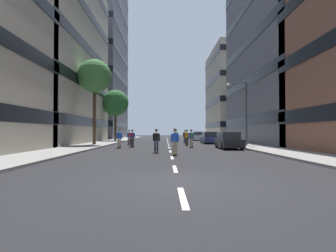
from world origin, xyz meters
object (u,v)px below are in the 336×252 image
(parked_car_mid, at_px, (229,141))
(skater_1, at_px, (187,137))
(skater_7, at_px, (175,140))
(parked_car_far, at_px, (198,136))
(skater_8, at_px, (132,137))
(parked_car_near, at_px, (209,138))
(streetlamp_right, at_px, (243,106))
(skater_3, at_px, (191,137))
(skater_6, at_px, (119,138))
(street_tree_mid, at_px, (116,103))
(street_tree_near, at_px, (95,77))
(skater_5, at_px, (156,139))
(skater_2, at_px, (176,137))
(skater_4, at_px, (129,136))
(skater_0, at_px, (185,136))

(parked_car_mid, xyz_separation_m, skater_1, (-3.36, 5.31, 0.29))
(parked_car_mid, xyz_separation_m, skater_7, (-5.10, -6.61, 0.29))
(parked_car_far, distance_m, skater_8, 22.30)
(skater_7, bearing_deg, parked_car_near, 73.68)
(parked_car_mid, relative_size, streetlamp_right, 0.68)
(skater_3, xyz_separation_m, skater_8, (-5.81, 0.60, 0.00))
(skater_6, bearing_deg, street_tree_mid, 101.23)
(parked_car_mid, bearing_deg, skater_3, 148.01)
(street_tree_near, xyz_separation_m, skater_1, (10.29, -0.84, -6.72))
(parked_car_near, relative_size, street_tree_near, 0.46)
(skater_1, bearing_deg, skater_8, -154.27)
(street_tree_mid, height_order, skater_5, street_tree_mid)
(parked_car_far, bearing_deg, parked_car_near, -90.00)
(streetlamp_right, relative_size, skater_1, 3.65)
(street_tree_mid, distance_m, skater_6, 19.23)
(skater_2, xyz_separation_m, skater_4, (-5.37, 0.44, 0.03))
(street_tree_mid, distance_m, skater_0, 13.73)
(skater_8, bearing_deg, skater_6, -126.20)
(skater_0, relative_size, skater_5, 1.00)
(skater_0, relative_size, skater_8, 1.00)
(parked_car_mid, relative_size, skater_7, 2.47)
(parked_car_far, xyz_separation_m, street_tree_near, (-13.65, -16.84, 7.01))
(street_tree_near, xyz_separation_m, street_tree_mid, (0.00, 13.21, -1.63))
(parked_car_mid, bearing_deg, parked_car_far, 90.00)
(parked_car_near, height_order, street_tree_near, street_tree_near)
(skater_2, distance_m, skater_7, 13.12)
(skater_7, bearing_deg, street_tree_mid, 108.22)
(parked_car_near, height_order, skater_3, skater_3)
(parked_car_mid, height_order, street_tree_mid, street_tree_mid)
(parked_car_far, distance_m, skater_2, 17.10)
(skater_2, height_order, skater_4, same)
(parked_car_near, distance_m, skater_8, 12.20)
(parked_car_mid, height_order, skater_0, skater_0)
(skater_0, bearing_deg, street_tree_near, -150.02)
(parked_car_far, xyz_separation_m, skater_8, (-9.00, -20.40, 0.32))
(skater_5, bearing_deg, parked_car_mid, 35.25)
(skater_1, relative_size, skater_8, 1.00)
(skater_0, distance_m, skater_2, 5.93)
(parked_car_far, distance_m, skater_4, 18.84)
(street_tree_mid, bearing_deg, skater_2, -54.54)
(skater_3, relative_size, skater_7, 1.00)
(skater_6, xyz_separation_m, skater_8, (1.04, 1.42, 0.03))
(skater_7, bearing_deg, parked_car_mid, 52.34)
(skater_8, bearing_deg, skater_7, -67.07)
(parked_car_mid, relative_size, skater_5, 2.47)
(skater_1, bearing_deg, skater_5, -107.15)
(parked_car_mid, bearing_deg, skater_2, 124.66)
(street_tree_mid, bearing_deg, skater_0, -33.89)
(skater_1, bearing_deg, parked_car_far, 79.24)
(parked_car_far, relative_size, skater_5, 2.47)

